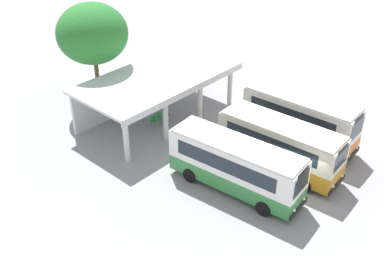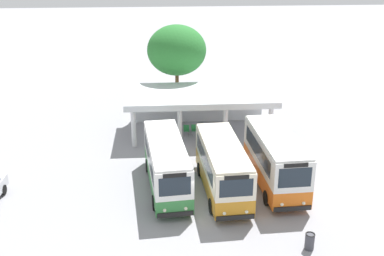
# 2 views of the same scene
# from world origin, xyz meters

# --- Properties ---
(ground_plane) EXTENTS (180.00, 180.00, 0.00)m
(ground_plane) POSITION_xyz_m (0.00, 0.00, 0.00)
(ground_plane) COLOR #939399
(city_bus_nearest_orange) EXTENTS (2.89, 8.23, 3.15)m
(city_bus_nearest_orange) POSITION_xyz_m (-2.47, 3.03, 1.75)
(city_bus_nearest_orange) COLOR black
(city_bus_nearest_orange) RESTS_ON ground
(city_bus_second_in_row) EXTENTS (2.69, 7.81, 3.20)m
(city_bus_second_in_row) POSITION_xyz_m (0.94, 2.29, 1.77)
(city_bus_second_in_row) COLOR black
(city_bus_second_in_row) RESTS_ON ground
(city_bus_middle_cream) EXTENTS (2.68, 7.74, 3.45)m
(city_bus_middle_cream) POSITION_xyz_m (4.35, 2.96, 1.90)
(city_bus_middle_cream) COLOR black
(city_bus_middle_cream) RESTS_ON ground
(terminal_canopy) EXTENTS (11.70, 5.95, 3.40)m
(terminal_canopy) POSITION_xyz_m (0.40, 12.81, 2.65)
(terminal_canopy) COLOR silver
(terminal_canopy) RESTS_ON ground
(waiting_chair_end_by_column) EXTENTS (0.44, 0.44, 0.86)m
(waiting_chair_end_by_column) POSITION_xyz_m (-0.72, 11.63, 0.52)
(waiting_chair_end_by_column) COLOR slate
(waiting_chair_end_by_column) RESTS_ON ground
(waiting_chair_second_from_end) EXTENTS (0.44, 0.44, 0.86)m
(waiting_chair_second_from_end) POSITION_xyz_m (-0.10, 11.66, 0.52)
(waiting_chair_second_from_end) COLOR slate
(waiting_chair_second_from_end) RESTS_ON ground
(waiting_chair_middle_seat) EXTENTS (0.44, 0.44, 0.86)m
(waiting_chair_middle_seat) POSITION_xyz_m (0.53, 11.69, 0.52)
(waiting_chair_middle_seat) COLOR slate
(waiting_chair_middle_seat) RESTS_ON ground
(roadside_tree_behind_canopy) EXTENTS (5.13, 5.13, 7.91)m
(roadside_tree_behind_canopy) POSITION_xyz_m (-1.21, 17.13, 5.72)
(roadside_tree_behind_canopy) COLOR brown
(roadside_tree_behind_canopy) RESTS_ON ground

